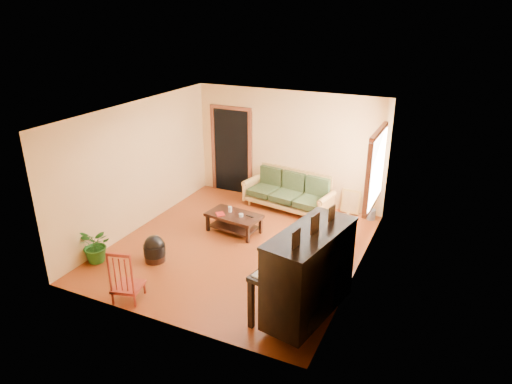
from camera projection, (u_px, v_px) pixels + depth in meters
The scene contains 16 objects.
floor at pixel (239, 246), 8.77m from camera, with size 5.00×5.00×0.00m, color #65260D.
doorway at pixel (232, 151), 11.04m from camera, with size 1.08×0.16×2.05m, color black.
window at pixel (376, 168), 8.43m from camera, with size 0.12×1.36×1.46m, color white.
sofa at pixel (287, 191), 10.23m from camera, with size 2.02×0.85×0.87m, color #A87C3D.
coffee_table at pixel (234, 223), 9.26m from camera, with size 1.09×0.60×0.40m, color black.
armchair at pixel (325, 240), 8.07m from camera, with size 0.83×0.87×0.87m, color #A87C3D.
piano at pixel (309, 275), 6.52m from camera, with size 0.94×1.60×1.41m, color black.
footstool at pixel (155, 252), 8.21m from camera, with size 0.39×0.39×0.37m, color black.
red_chair at pixel (127, 274), 7.03m from camera, with size 0.42×0.46×0.91m, color maroon.
leaning_frame at pixel (351, 201), 10.08m from camera, with size 0.42×0.09×0.57m, color #BA8F3E.
ceramic_crock at pixel (371, 214), 9.84m from camera, with size 0.19×0.19×0.23m, color #2F4B8D.
potted_plant at pixel (96, 245), 8.12m from camera, with size 0.60×0.52×0.67m, color #25601B.
book at pixel (216, 215), 9.14m from camera, with size 0.16×0.21×0.02m, color maroon.
candle at pixel (230, 209), 9.26m from camera, with size 0.07×0.07×0.12m, color silver.
glass_jar at pixel (241, 215), 9.07m from camera, with size 0.09×0.09×0.06m, color silver.
remote at pixel (250, 216), 9.08m from camera, with size 0.16×0.04×0.02m, color black.
Camera 1 is at (3.58, -6.87, 4.27)m, focal length 32.00 mm.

